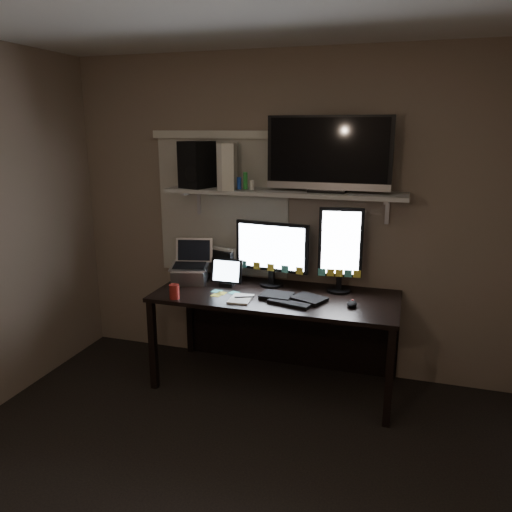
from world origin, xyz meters
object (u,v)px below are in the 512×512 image
at_px(tv, 329,154).
at_px(speaker, 197,165).
at_px(tablet, 227,272).
at_px(monitor_portrait, 340,250).
at_px(cup, 174,292).
at_px(game_console, 230,166).
at_px(mouse, 352,304).
at_px(laptop, 189,263).
at_px(desk, 280,311).
at_px(keyboard, 293,298).
at_px(monitor_landscape, 272,253).

bearing_deg(tv, speaker, -177.61).
bearing_deg(tablet, monitor_portrait, 9.10).
bearing_deg(monitor_portrait, cup, -161.66).
xyz_separation_m(tablet, game_console, (0.00, 0.09, 0.81)).
bearing_deg(cup, monitor_portrait, 24.74).
bearing_deg(mouse, cup, -169.96).
height_order(monitor_portrait, tablet, monitor_portrait).
distance_m(mouse, cup, 1.27).
bearing_deg(laptop, game_console, 3.08).
bearing_deg(cup, desk, 32.35).
bearing_deg(tv, mouse, -48.95).
relative_size(keyboard, cup, 4.48).
height_order(mouse, laptop, laptop).
distance_m(monitor_portrait, mouse, 0.45).
distance_m(monitor_landscape, mouse, 0.76).
height_order(desk, laptop, laptop).
relative_size(mouse, cup, 1.00).
bearing_deg(mouse, monitor_portrait, 114.43).
bearing_deg(monitor_landscape, mouse, -17.50).
distance_m(monitor_portrait, tablet, 0.89).
xyz_separation_m(cup, speaker, (-0.00, 0.48, 0.87)).
bearing_deg(laptop, keyboard, -23.39).
xyz_separation_m(keyboard, tablet, (-0.56, 0.16, 0.10)).
xyz_separation_m(tv, game_console, (-0.74, -0.02, -0.10)).
relative_size(tablet, cup, 2.38).
relative_size(monitor_portrait, laptop, 1.95).
relative_size(keyboard, tv, 0.53).
xyz_separation_m(laptop, tv, (1.06, 0.12, 0.85)).
bearing_deg(monitor_portrait, tablet, -178.24).
relative_size(tablet, tv, 0.28).
height_order(monitor_landscape, keyboard, monitor_landscape).
xyz_separation_m(desk, monitor_portrait, (0.44, 0.08, 0.50)).
bearing_deg(laptop, mouse, -21.23).
distance_m(monitor_landscape, speaker, 0.89).
bearing_deg(tv, monitor_landscape, -179.57).
relative_size(desk, keyboard, 3.80).
bearing_deg(tablet, monitor_landscape, 20.32).
bearing_deg(desk, monitor_portrait, 10.93).
relative_size(desk, mouse, 17.05).
xyz_separation_m(tv, speaker, (-1.01, -0.02, -0.09)).
xyz_separation_m(keyboard, tv, (0.18, 0.27, 1.00)).
height_order(desk, speaker, speaker).
height_order(monitor_portrait, tv, tv).
bearing_deg(laptop, cup, -95.86).
relative_size(laptop, cup, 3.16).
distance_m(tablet, tv, 1.18).
bearing_deg(desk, game_console, 173.31).
relative_size(desk, monitor_landscape, 3.05).
xyz_separation_m(monitor_portrait, game_console, (-0.85, -0.04, 0.60)).
height_order(cup, game_console, game_console).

